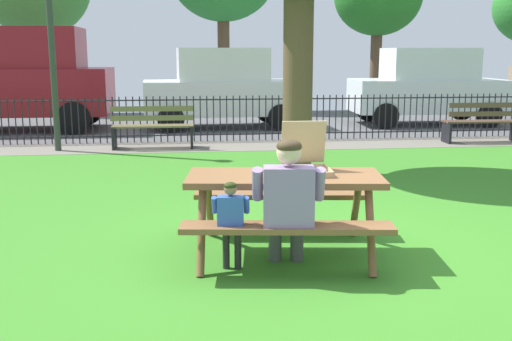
{
  "coord_description": "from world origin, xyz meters",
  "views": [
    {
      "loc": [
        -1.37,
        -5.52,
        1.89
      ],
      "look_at": [
        -0.7,
        0.23,
        0.75
      ],
      "focal_mm": 42.4,
      "sensor_mm": 36.0,
      "label": 1
    }
  ],
  "objects_px": {
    "child_at_table": "(231,218)",
    "park_bench_center": "(153,128)",
    "lamp_post_walkway": "(49,4)",
    "adult_at_table": "(288,200)",
    "parked_car_left": "(11,76)",
    "parked_car_right": "(428,86)",
    "park_bench_right": "(482,123)",
    "parked_car_center": "(222,87)",
    "picnic_table_foreground": "(284,193)",
    "pizza_box_open": "(306,163)"
  },
  "relations": [
    {
      "from": "picnic_table_foreground",
      "to": "parked_car_center",
      "type": "bearing_deg",
      "value": 89.74
    },
    {
      "from": "picnic_table_foreground",
      "to": "parked_car_center",
      "type": "distance_m",
      "value": 9.86
    },
    {
      "from": "parked_car_center",
      "to": "pizza_box_open",
      "type": "bearing_deg",
      "value": -89.0
    },
    {
      "from": "child_at_table",
      "to": "parked_car_center",
      "type": "height_order",
      "value": "parked_car_center"
    },
    {
      "from": "pizza_box_open",
      "to": "parked_car_right",
      "type": "relative_size",
      "value": 0.13
    },
    {
      "from": "picnic_table_foreground",
      "to": "parked_car_right",
      "type": "distance_m",
      "value": 11.25
    },
    {
      "from": "park_bench_center",
      "to": "parked_car_left",
      "type": "distance_m",
      "value": 4.86
    },
    {
      "from": "picnic_table_foreground",
      "to": "adult_at_table",
      "type": "height_order",
      "value": "adult_at_table"
    },
    {
      "from": "parked_car_center",
      "to": "parked_car_right",
      "type": "distance_m",
      "value": 5.37
    },
    {
      "from": "lamp_post_walkway",
      "to": "parked_car_center",
      "type": "distance_m",
      "value": 5.07
    },
    {
      "from": "picnic_table_foreground",
      "to": "parked_car_left",
      "type": "relative_size",
      "value": 0.42
    },
    {
      "from": "lamp_post_walkway",
      "to": "parked_car_left",
      "type": "distance_m",
      "value": 3.99
    },
    {
      "from": "adult_at_table",
      "to": "pizza_box_open",
      "type": "bearing_deg",
      "value": 65.25
    },
    {
      "from": "child_at_table",
      "to": "lamp_post_walkway",
      "type": "xyz_separation_m",
      "value": [
        -2.83,
        7.01,
        2.26
      ]
    },
    {
      "from": "picnic_table_foreground",
      "to": "lamp_post_walkway",
      "type": "xyz_separation_m",
      "value": [
        -3.37,
        6.55,
        2.17
      ]
    },
    {
      "from": "park_bench_right",
      "to": "adult_at_table",
      "type": "bearing_deg",
      "value": -127.07
    },
    {
      "from": "pizza_box_open",
      "to": "parked_car_center",
      "type": "height_order",
      "value": "parked_car_center"
    },
    {
      "from": "parked_car_left",
      "to": "parked_car_right",
      "type": "height_order",
      "value": "parked_car_left"
    },
    {
      "from": "park_bench_center",
      "to": "parked_car_center",
      "type": "relative_size",
      "value": 0.4
    },
    {
      "from": "pizza_box_open",
      "to": "child_at_table",
      "type": "xyz_separation_m",
      "value": [
        -0.75,
        -0.55,
        -0.36
      ]
    },
    {
      "from": "park_bench_right",
      "to": "parked_car_center",
      "type": "distance_m",
      "value": 6.22
    },
    {
      "from": "adult_at_table",
      "to": "child_at_table",
      "type": "xyz_separation_m",
      "value": [
        -0.49,
        0.03,
        -0.15
      ]
    },
    {
      "from": "park_bench_center",
      "to": "parked_car_center",
      "type": "xyz_separation_m",
      "value": [
        1.59,
        3.25,
        0.59
      ]
    },
    {
      "from": "parked_car_right",
      "to": "adult_at_table",
      "type": "bearing_deg",
      "value": -117.83
    },
    {
      "from": "lamp_post_walkway",
      "to": "parked_car_right",
      "type": "height_order",
      "value": "lamp_post_walkway"
    },
    {
      "from": "pizza_box_open",
      "to": "parked_car_right",
      "type": "height_order",
      "value": "parked_car_right"
    },
    {
      "from": "parked_car_left",
      "to": "lamp_post_walkway",
      "type": "bearing_deg",
      "value": -63.03
    },
    {
      "from": "picnic_table_foreground",
      "to": "parked_car_center",
      "type": "relative_size",
      "value": 0.49
    },
    {
      "from": "park_bench_right",
      "to": "lamp_post_walkway",
      "type": "bearing_deg",
      "value": -179.63
    },
    {
      "from": "lamp_post_walkway",
      "to": "parked_car_center",
      "type": "xyz_separation_m",
      "value": [
        3.41,
        3.31,
        -1.76
      ]
    },
    {
      "from": "parked_car_right",
      "to": "parked_car_left",
      "type": "bearing_deg",
      "value": 180.0
    },
    {
      "from": "parked_car_left",
      "to": "pizza_box_open",
      "type": "bearing_deg",
      "value": -61.68
    },
    {
      "from": "park_bench_right",
      "to": "parked_car_left",
      "type": "distance_m",
      "value": 10.9
    },
    {
      "from": "pizza_box_open",
      "to": "lamp_post_walkway",
      "type": "relative_size",
      "value": 0.11
    },
    {
      "from": "park_bench_center",
      "to": "lamp_post_walkway",
      "type": "distance_m",
      "value": 2.98
    },
    {
      "from": "parked_car_left",
      "to": "park_bench_center",
      "type": "bearing_deg",
      "value": -42.81
    },
    {
      "from": "park_bench_right",
      "to": "parked_car_right",
      "type": "bearing_deg",
      "value": 88.24
    },
    {
      "from": "parked_car_center",
      "to": "parked_car_right",
      "type": "xyz_separation_m",
      "value": [
        5.37,
        -0.0,
        0.0
      ]
    },
    {
      "from": "park_bench_right",
      "to": "lamp_post_walkway",
      "type": "distance_m",
      "value": 8.99
    },
    {
      "from": "child_at_table",
      "to": "parked_car_right",
      "type": "bearing_deg",
      "value": 60.03
    },
    {
      "from": "adult_at_table",
      "to": "lamp_post_walkway",
      "type": "xyz_separation_m",
      "value": [
        -3.32,
        7.04,
        2.11
      ]
    },
    {
      "from": "child_at_table",
      "to": "park_bench_center",
      "type": "height_order",
      "value": "park_bench_center"
    },
    {
      "from": "adult_at_table",
      "to": "picnic_table_foreground",
      "type": "bearing_deg",
      "value": 84.2
    },
    {
      "from": "park_bench_center",
      "to": "parked_car_center",
      "type": "bearing_deg",
      "value": 63.97
    },
    {
      "from": "pizza_box_open",
      "to": "parked_car_left",
      "type": "bearing_deg",
      "value": 118.32
    },
    {
      "from": "child_at_table",
      "to": "lamp_post_walkway",
      "type": "height_order",
      "value": "lamp_post_walkway"
    },
    {
      "from": "adult_at_table",
      "to": "park_bench_center",
      "type": "bearing_deg",
      "value": 101.86
    },
    {
      "from": "child_at_table",
      "to": "park_bench_center",
      "type": "xyz_separation_m",
      "value": [
        -1.01,
        7.07,
        -0.09
      ]
    },
    {
      "from": "park_bench_right",
      "to": "parked_car_left",
      "type": "xyz_separation_m",
      "value": [
        -10.36,
        3.25,
        0.89
      ]
    },
    {
      "from": "park_bench_center",
      "to": "lamp_post_walkway",
      "type": "height_order",
      "value": "lamp_post_walkway"
    }
  ]
}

